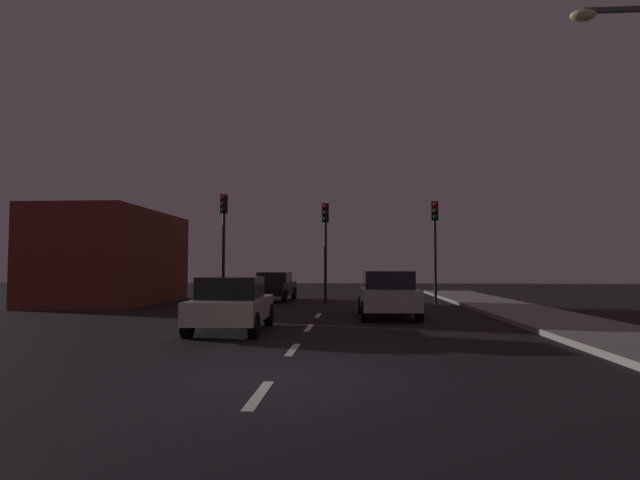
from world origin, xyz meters
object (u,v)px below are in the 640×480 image
object	(u,v)px
traffic_signal_center	(325,233)
car_oncoming_far	(274,286)
traffic_signal_right	(435,232)
car_stopped_ahead	(388,294)
traffic_signal_left	(224,227)
car_adjacent_lane	(232,304)

from	to	relation	value
traffic_signal_center	car_oncoming_far	size ratio (longest dim) A/B	1.16
traffic_signal_right	car_stopped_ahead	bearing A→B (deg)	-112.19
traffic_signal_center	traffic_signal_left	bearing A→B (deg)	179.99
traffic_signal_left	traffic_signal_right	world-z (taller)	traffic_signal_left
car_stopped_ahead	car_oncoming_far	xyz separation A→B (m)	(-5.30, 8.60, -0.05)
car_oncoming_far	car_adjacent_lane	bearing A→B (deg)	-86.13
traffic_signal_right	car_adjacent_lane	size ratio (longest dim) A/B	1.22
traffic_signal_right	car_adjacent_lane	distance (m)	12.94
traffic_signal_left	traffic_signal_center	xyz separation A→B (m)	(4.91, -0.00, -0.30)
car_adjacent_lane	car_stopped_ahead	bearing A→B (deg)	42.51
traffic_signal_center	car_oncoming_far	world-z (taller)	traffic_signal_center
car_stopped_ahead	car_oncoming_far	bearing A→B (deg)	121.63
traffic_signal_left	car_oncoming_far	xyz separation A→B (m)	(2.12, 2.16, -2.90)
traffic_signal_center	car_stopped_ahead	distance (m)	7.37
traffic_signal_center	car_stopped_ahead	size ratio (longest dim) A/B	1.22
traffic_signal_right	car_adjacent_lane	world-z (taller)	traffic_signal_right
traffic_signal_left	traffic_signal_center	size ratio (longest dim) A/B	1.10
car_stopped_ahead	car_oncoming_far	distance (m)	10.10
car_oncoming_far	traffic_signal_center	bearing A→B (deg)	-37.73
traffic_signal_left	traffic_signal_center	world-z (taller)	traffic_signal_left
traffic_signal_left	car_adjacent_lane	size ratio (longest dim) A/B	1.33
traffic_signal_center	traffic_signal_right	world-z (taller)	traffic_signal_right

